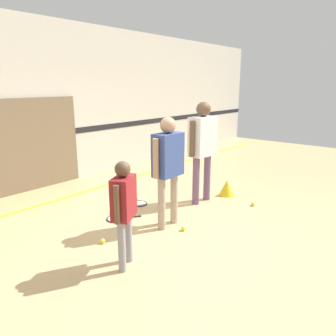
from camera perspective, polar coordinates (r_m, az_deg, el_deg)
The scene contains 13 objects.
ground_plane at distance 4.62m, azimuth 1.16°, elevation -10.98°, with size 16.00×16.00×0.00m, color tan.
wall_back at distance 6.78m, azimuth -21.78°, elevation 10.15°, with size 16.00×0.07×3.20m.
floor_stripe at distance 6.27m, azimuth -16.19°, elevation -4.57°, with size 14.40×0.10×0.01m.
person_instructor at distance 4.49m, azimuth -0.00°, elevation 1.32°, with size 0.59×0.25×1.56m.
person_student_left at distance 3.55m, azimuth -7.70°, elevation -6.09°, with size 0.42×0.32×1.21m.
person_student_right at distance 5.48m, azimuth 6.05°, elevation 4.60°, with size 0.65×0.29×1.71m.
racket_spare_on_floor at distance 5.07m, azimuth -8.74°, elevation -8.67°, with size 0.53×0.44×0.03m.
racket_second_spare at distance 5.64m, azimuth -5.13°, elevation -6.11°, with size 0.41×0.50×0.03m.
tennis_ball_near_instructor at distance 4.64m, azimuth 2.70°, elevation -10.47°, with size 0.07×0.07×0.07m, color #CCE038.
tennis_ball_by_spare_racket at distance 5.10m, azimuth -9.29°, elevation -8.26°, with size 0.07×0.07×0.07m, color #CCE038.
tennis_ball_stray_left at distance 5.70m, azimuth 14.60°, elevation -6.07°, with size 0.07×0.07×0.07m, color #CCE038.
tennis_ball_stray_right at distance 4.37m, azimuth -11.34°, elevation -12.38°, with size 0.07×0.07×0.07m, color #CCE038.
training_cone at distance 6.09m, azimuth 10.21°, elevation -3.39°, with size 0.28×0.28×0.29m.
Camera 1 is at (-3.28, -2.59, 1.99)m, focal length 35.00 mm.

